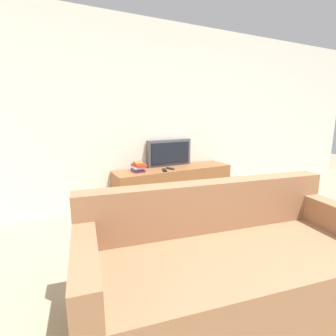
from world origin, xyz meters
The scene contains 7 objects.
wall_back centered at (0.00, 3.03, 1.30)m, with size 9.00×0.06×2.60m.
tv_stand centered at (0.19, 2.76, 0.26)m, with size 1.80×0.44×0.53m.
television centered at (0.21, 2.94, 0.73)m, with size 0.72×0.09×0.40m.
couch centered at (-0.53, 0.68, 0.29)m, with size 2.09×1.18×0.83m.
book_stack centered at (-0.36, 2.78, 0.59)m, with size 0.18×0.23×0.13m.
remote_on_stand centered at (0.11, 2.70, 0.54)m, with size 0.07×0.15×0.02m.
remote_secondary centered at (-0.02, 2.64, 0.54)m, with size 0.09×0.15×0.02m.
Camera 1 is at (-1.64, -0.56, 1.35)m, focal length 28.00 mm.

